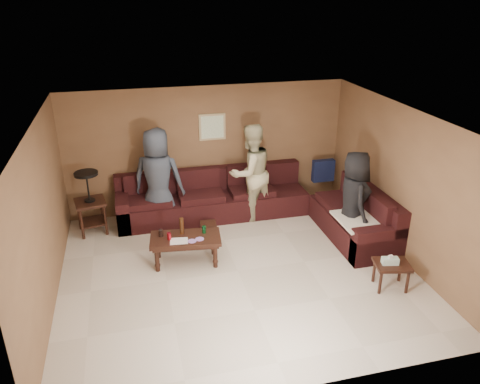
# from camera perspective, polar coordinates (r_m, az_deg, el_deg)

# --- Properties ---
(room) EXTENTS (5.60, 5.50, 2.50)m
(room) POSITION_cam_1_polar(r_m,az_deg,el_deg) (6.85, -0.31, 2.10)
(room) COLOR beige
(room) RESTS_ON ground
(sectional_sofa) EXTENTS (4.65, 2.90, 0.97)m
(sectional_sofa) POSITION_cam_1_polar(r_m,az_deg,el_deg) (8.92, 2.48, -1.94)
(sectional_sofa) COLOR black
(sectional_sofa) RESTS_ON ground
(coffee_table) EXTENTS (1.19, 0.70, 0.75)m
(coffee_table) POSITION_cam_1_polar(r_m,az_deg,el_deg) (7.69, -6.68, -5.93)
(coffee_table) COLOR black
(coffee_table) RESTS_ON ground
(end_table_left) EXTENTS (0.60, 0.60, 1.19)m
(end_table_left) POSITION_cam_1_polar(r_m,az_deg,el_deg) (8.91, -17.83, -1.09)
(end_table_left) COLOR black
(end_table_left) RESTS_ON ground
(side_table_right) EXTENTS (0.58, 0.51, 0.56)m
(side_table_right) POSITION_cam_1_polar(r_m,az_deg,el_deg) (7.41, 17.98, -8.61)
(side_table_right) COLOR black
(side_table_right) RESTS_ON ground
(waste_bin) EXTENTS (0.30, 0.30, 0.34)m
(waste_bin) POSITION_cam_1_polar(r_m,az_deg,el_deg) (8.42, -3.86, -4.84)
(waste_bin) COLOR black
(waste_bin) RESTS_ON ground
(wall_art) EXTENTS (0.52, 0.04, 0.52)m
(wall_art) POSITION_cam_1_polar(r_m,az_deg,el_deg) (9.16, -3.40, 7.92)
(wall_art) COLOR tan
(wall_art) RESTS_ON ground
(person_left) EXTENTS (1.08, 0.88, 1.91)m
(person_left) POSITION_cam_1_polar(r_m,az_deg,el_deg) (8.72, -9.95, 1.59)
(person_left) COLOR #333A46
(person_left) RESTS_ON ground
(person_middle) EXTENTS (1.11, 1.00, 1.89)m
(person_middle) POSITION_cam_1_polar(r_m,az_deg,el_deg) (8.91, 1.30, 2.38)
(person_middle) COLOR beige
(person_middle) RESTS_ON ground
(person_right) EXTENTS (0.64, 0.90, 1.71)m
(person_right) POSITION_cam_1_polar(r_m,az_deg,el_deg) (8.22, 13.65, -0.88)
(person_right) COLOR black
(person_right) RESTS_ON ground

